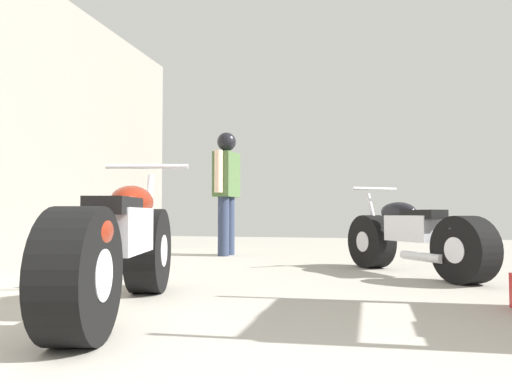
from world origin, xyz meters
name	(u,v)px	position (x,y,z in m)	size (l,w,h in m)	color
ground_plane	(296,287)	(0.00, 3.17, 0.00)	(15.22, 15.22, 0.00)	#9E998E
motorcycle_maroon_cruiser	(120,247)	(-0.84, 1.96, 0.38)	(0.78, 1.99, 0.93)	black
motorcycle_black_naked	(414,238)	(0.97, 4.14, 0.35)	(1.25, 1.61, 0.85)	black
mechanic_in_blue	(226,181)	(-1.36, 5.75, 1.02)	(0.28, 0.67, 1.70)	#2D3851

